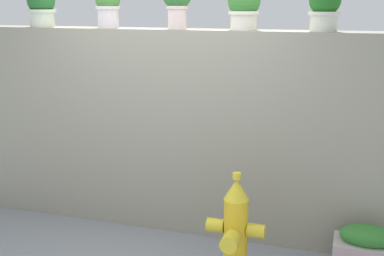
{
  "coord_description": "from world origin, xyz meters",
  "views": [
    {
      "loc": [
        1.73,
        -3.53,
        2.28
      ],
      "look_at": [
        0.26,
        0.99,
        1.11
      ],
      "focal_mm": 47.68,
      "sensor_mm": 36.0,
      "label": 1
    }
  ],
  "objects_px": {
    "potted_plant_2": "(108,3)",
    "planter_box": "(367,252)",
    "potted_plant_5": "(325,3)",
    "fire_hydrant": "(235,233)",
    "potted_plant_1": "(41,4)",
    "potted_plant_4": "(244,3)"
  },
  "relations": [
    {
      "from": "potted_plant_2",
      "to": "planter_box",
      "type": "xyz_separation_m",
      "value": [
        2.61,
        -0.48,
        -2.07
      ]
    },
    {
      "from": "fire_hydrant",
      "to": "planter_box",
      "type": "distance_m",
      "value": 1.17
    },
    {
      "from": "potted_plant_5",
      "to": "potted_plant_4",
      "type": "bearing_deg",
      "value": 176.84
    },
    {
      "from": "planter_box",
      "to": "potted_plant_5",
      "type": "bearing_deg",
      "value": 138.16
    },
    {
      "from": "potted_plant_4",
      "to": "planter_box",
      "type": "xyz_separation_m",
      "value": [
        1.23,
        -0.49,
        -2.06
      ]
    },
    {
      "from": "potted_plant_5",
      "to": "planter_box",
      "type": "xyz_separation_m",
      "value": [
        0.5,
        -0.45,
        -2.06
      ]
    },
    {
      "from": "potted_plant_1",
      "to": "potted_plant_2",
      "type": "bearing_deg",
      "value": 2.82
    },
    {
      "from": "potted_plant_4",
      "to": "potted_plant_5",
      "type": "distance_m",
      "value": 0.73
    },
    {
      "from": "fire_hydrant",
      "to": "planter_box",
      "type": "bearing_deg",
      "value": 23.36
    },
    {
      "from": "potted_plant_1",
      "to": "potted_plant_5",
      "type": "distance_m",
      "value": 2.86
    },
    {
      "from": "potted_plant_5",
      "to": "fire_hydrant",
      "type": "xyz_separation_m",
      "value": [
        -0.55,
        -0.9,
        -1.84
      ]
    },
    {
      "from": "potted_plant_1",
      "to": "planter_box",
      "type": "xyz_separation_m",
      "value": [
        3.36,
        -0.44,
        -2.06
      ]
    },
    {
      "from": "potted_plant_1",
      "to": "fire_hydrant",
      "type": "distance_m",
      "value": 3.08
    },
    {
      "from": "potted_plant_2",
      "to": "potted_plant_4",
      "type": "relative_size",
      "value": 0.99
    },
    {
      "from": "potted_plant_2",
      "to": "potted_plant_5",
      "type": "bearing_deg",
      "value": -0.75
    },
    {
      "from": "fire_hydrant",
      "to": "potted_plant_5",
      "type": "bearing_deg",
      "value": 58.84
    },
    {
      "from": "planter_box",
      "to": "potted_plant_1",
      "type": "bearing_deg",
      "value": 172.52
    },
    {
      "from": "potted_plant_1",
      "to": "potted_plant_5",
      "type": "relative_size",
      "value": 1.0
    },
    {
      "from": "potted_plant_2",
      "to": "potted_plant_4",
      "type": "xyz_separation_m",
      "value": [
        1.38,
        0.01,
        -0.0
      ]
    },
    {
      "from": "potted_plant_2",
      "to": "fire_hydrant",
      "type": "distance_m",
      "value": 2.59
    },
    {
      "from": "potted_plant_1",
      "to": "potted_plant_2",
      "type": "xyz_separation_m",
      "value": [
        0.75,
        0.04,
        0.01
      ]
    },
    {
      "from": "potted_plant_5",
      "to": "fire_hydrant",
      "type": "bearing_deg",
      "value": -121.16
    }
  ]
}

